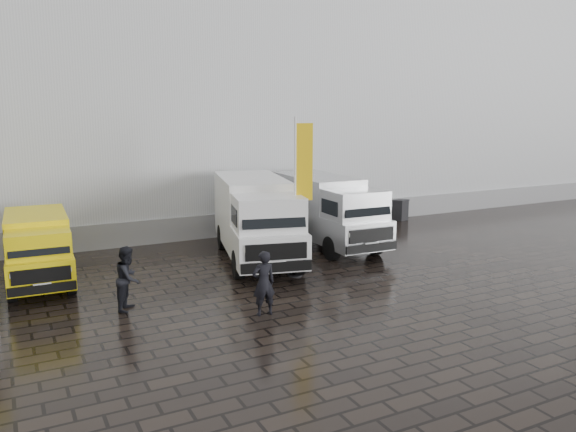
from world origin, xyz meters
name	(u,v)px	position (x,y,z in m)	size (l,w,h in m)	color
ground	(328,285)	(0.00, 0.00, 0.00)	(120.00, 120.00, 0.00)	black
exhibition_hall	(211,98)	(2.00, 16.00, 6.00)	(44.00, 16.00, 12.00)	silver
hall_plinth	(275,220)	(2.00, 7.95, 0.50)	(44.00, 0.15, 1.00)	gray
van_yellow	(38,251)	(-7.94, 4.17, 1.07)	(1.78, 4.64, 2.14)	yellow
van_white	(256,221)	(-0.77, 3.73, 1.45)	(2.24, 6.71, 2.91)	white
van_silver	(327,212)	(2.63, 4.45, 1.37)	(2.10, 6.31, 2.74)	#B6B8BB
flagpole	(300,188)	(-0.28, 1.33, 2.88)	(0.88, 0.50, 5.15)	black
wheelie_bin	(400,210)	(8.67, 7.42, 0.51)	(0.61, 0.61, 1.01)	black
person_front	(264,283)	(-2.87, -1.45, 0.87)	(0.64, 0.42, 1.74)	black
person_tent	(128,278)	(-5.95, 0.60, 0.88)	(0.86, 0.67, 1.76)	black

